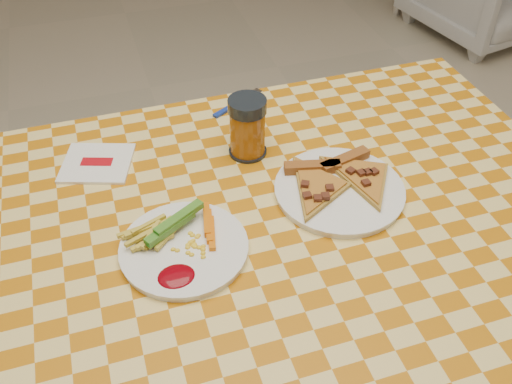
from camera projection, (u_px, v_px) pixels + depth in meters
The scene contains 8 objects.
table at pixel (263, 249), 1.10m from camera, with size 1.28×0.88×0.76m.
plate_left at pixel (184, 249), 0.99m from camera, with size 0.22×0.22×0.01m, color white.
plate_right at pixel (339, 191), 1.10m from camera, with size 0.25×0.25×0.01m, color white.
fries_veggies at pixel (177, 237), 0.99m from camera, with size 0.19×0.17×0.04m.
pizza_slices at pixel (338, 180), 1.10m from camera, with size 0.28×0.24×0.02m.
drink_glass at pixel (247, 128), 1.16m from camera, with size 0.08×0.08×0.13m.
napkin at pixel (97, 163), 1.17m from camera, with size 0.17×0.16×0.01m.
fork at pixel (238, 102), 1.34m from camera, with size 0.14×0.09×0.01m.
Camera 1 is at (-0.24, -0.70, 1.50)m, focal length 40.00 mm.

